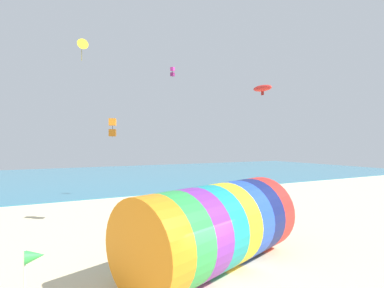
% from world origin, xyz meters
% --- Properties ---
extents(sea, '(120.00, 40.00, 0.10)m').
position_xyz_m(sea, '(0.00, 40.43, 0.05)').
color(sea, teal).
rests_on(sea, ground).
extents(giant_inflatable_tube, '(8.87, 6.06, 3.52)m').
position_xyz_m(giant_inflatable_tube, '(1.47, 1.86, 1.76)').
color(giant_inflatable_tube, orange).
rests_on(giant_inflatable_tube, ground).
extents(kite_handler, '(0.42, 0.40, 1.67)m').
position_xyz_m(kite_handler, '(6.27, 4.29, 0.85)').
color(kite_handler, black).
rests_on(kite_handler, ground).
extents(kite_magenta_box, '(0.42, 0.42, 0.87)m').
position_xyz_m(kite_magenta_box, '(6.07, 16.52, 11.96)').
color(kite_magenta_box, '#D1339E').
extents(kite_yellow_delta, '(0.76, 0.86, 1.39)m').
position_xyz_m(kite_yellow_delta, '(-2.49, 12.08, 11.74)').
color(kite_yellow_delta, yellow).
extents(kite_red_parafoil, '(0.87, 1.21, 0.62)m').
position_xyz_m(kite_red_parafoil, '(5.70, 3.71, 8.28)').
color(kite_red_parafoil, red).
extents(kite_orange_box, '(0.56, 0.56, 1.24)m').
position_xyz_m(kite_orange_box, '(-0.76, 10.79, 6.33)').
color(kite_orange_box, orange).
extents(bystander_near_water, '(0.40, 0.42, 1.63)m').
position_xyz_m(bystander_near_water, '(8.61, 8.61, 0.82)').
color(bystander_near_water, '#726651').
rests_on(bystander_near_water, ground).
extents(bystander_mid_beach, '(0.42, 0.40, 1.73)m').
position_xyz_m(bystander_mid_beach, '(11.81, 9.52, 0.89)').
color(bystander_mid_beach, '#726651').
rests_on(bystander_mid_beach, ground).
extents(beach_flag, '(0.47, 0.36, 2.61)m').
position_xyz_m(beach_flag, '(-5.28, -0.41, 2.32)').
color(beach_flag, silver).
rests_on(beach_flag, ground).
extents(cooler_box, '(0.53, 0.38, 0.36)m').
position_xyz_m(cooler_box, '(5.11, 3.80, 0.18)').
color(cooler_box, red).
rests_on(cooler_box, ground).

